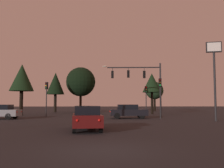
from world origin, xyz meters
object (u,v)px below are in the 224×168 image
(car_nearside_lane, at_px, (87,118))
(store_sign_illuminated, at_px, (214,63))
(tree_left_far, at_px, (56,84))
(traffic_signal_mast_arm, at_px, (141,79))
(traffic_light_corner_left, at_px, (46,92))
(car_crossing_right, at_px, (128,111))
(traffic_light_median, at_px, (160,90))
(tree_behind_sign, at_px, (152,83))
(tree_center_horizon, at_px, (154,91))
(traffic_light_corner_right, at_px, (146,95))
(tree_lot_edge, at_px, (81,82))
(tree_right_cluster, at_px, (22,78))

(car_nearside_lane, height_order, store_sign_illuminated, store_sign_illuminated)
(store_sign_illuminated, xyz_separation_m, tree_left_far, (-19.02, 23.46, -0.28))
(traffic_signal_mast_arm, xyz_separation_m, traffic_light_corner_left, (-11.61, 0.71, -1.63))
(car_crossing_right, distance_m, store_sign_illuminated, 10.06)
(car_crossing_right, height_order, tree_left_far, tree_left_far)
(traffic_light_median, relative_size, tree_behind_sign, 0.69)
(traffic_light_corner_left, xyz_separation_m, store_sign_illuminated, (17.42, -8.10, 2.44))
(store_sign_illuminated, xyz_separation_m, tree_center_horizon, (-0.09, 26.26, -1.36))
(tree_left_far, height_order, tree_center_horizon, tree_left_far)
(traffic_light_corner_right, xyz_separation_m, tree_center_horizon, (4.48, 15.39, 1.28))
(tree_lot_edge, bearing_deg, tree_right_cluster, -132.78)
(traffic_light_median, distance_m, car_nearside_lane, 13.03)
(car_nearside_lane, distance_m, car_crossing_right, 12.53)
(tree_behind_sign, distance_m, tree_center_horizon, 11.45)
(car_nearside_lane, height_order, tree_behind_sign, tree_behind_sign)
(traffic_signal_mast_arm, bearing_deg, tree_lot_edge, 122.85)
(car_crossing_right, bearing_deg, tree_right_cluster, 150.99)
(tree_lot_edge, bearing_deg, tree_behind_sign, -24.61)
(store_sign_illuminated, xyz_separation_m, tree_lot_edge, (-14.18, 20.35, -0.17))
(store_sign_illuminated, distance_m, tree_lot_edge, 24.80)
(tree_left_far, relative_size, tree_right_cluster, 1.02)
(traffic_signal_mast_arm, distance_m, traffic_light_corner_left, 11.74)
(traffic_signal_mast_arm, xyz_separation_m, car_crossing_right, (-1.90, -2.93, -3.85))
(tree_right_cluster, bearing_deg, store_sign_illuminated, -29.39)
(car_nearside_lane, xyz_separation_m, tree_lot_edge, (-2.53, 27.78, 4.50))
(car_crossing_right, xyz_separation_m, tree_behind_sign, (4.83, 10.71, 3.93))
(traffic_light_corner_left, bearing_deg, traffic_light_median, -20.75)
(traffic_signal_mast_arm, relative_size, store_sign_illuminated, 0.96)
(store_sign_illuminated, bearing_deg, traffic_light_median, 144.40)
(traffic_signal_mast_arm, bearing_deg, traffic_light_corner_left, 176.49)
(car_nearside_lane, relative_size, store_sign_illuminated, 0.59)
(tree_left_far, bearing_deg, traffic_light_corner_left, -84.03)
(traffic_light_median, bearing_deg, tree_left_far, 125.70)
(store_sign_illuminated, relative_size, tree_lot_edge, 0.96)
(tree_left_far, bearing_deg, car_crossing_right, -59.23)
(car_nearside_lane, relative_size, car_crossing_right, 1.08)
(traffic_signal_mast_arm, xyz_separation_m, tree_left_far, (-13.21, 16.07, 0.54))
(traffic_light_corner_left, bearing_deg, tree_behind_sign, 25.95)
(tree_center_horizon, bearing_deg, traffic_light_median, -100.72)
(traffic_light_corner_right, height_order, traffic_light_median, traffic_light_median)
(traffic_light_corner_left, height_order, traffic_light_corner_right, traffic_light_corner_left)
(car_crossing_right, height_order, tree_center_horizon, tree_center_horizon)
(traffic_light_corner_right, distance_m, tree_behind_sign, 5.00)
(car_crossing_right, bearing_deg, tree_left_far, 120.77)
(car_crossing_right, xyz_separation_m, tree_lot_edge, (-6.47, 15.88, 4.50))
(traffic_light_corner_left, distance_m, traffic_light_median, 13.85)
(traffic_light_median, bearing_deg, traffic_light_corner_right, 90.83)
(traffic_light_corner_left, height_order, traffic_light_median, traffic_light_median)
(traffic_light_corner_left, height_order, store_sign_illuminated, store_sign_illuminated)
(store_sign_illuminated, bearing_deg, tree_behind_sign, 100.75)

